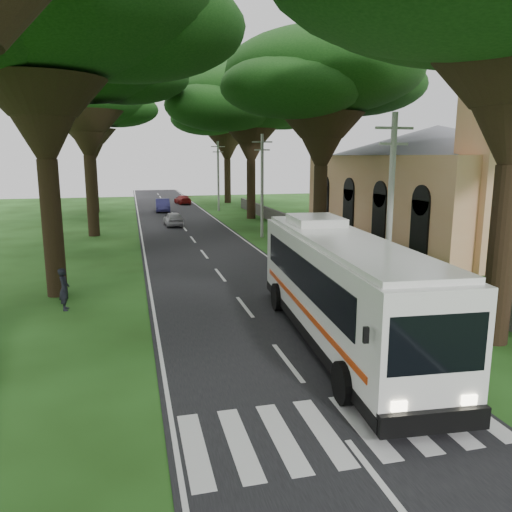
% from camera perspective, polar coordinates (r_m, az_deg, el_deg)
% --- Properties ---
extents(ground, '(140.00, 140.00, 0.00)m').
position_cam_1_polar(ground, '(14.22, 6.14, -15.19)').
color(ground, '#1E3F12').
rests_on(ground, ground).
extents(road, '(8.00, 120.00, 0.04)m').
position_cam_1_polar(road, '(37.72, -7.03, 1.61)').
color(road, black).
rests_on(road, ground).
extents(crosswalk, '(8.00, 3.00, 0.01)m').
position_cam_1_polar(crosswalk, '(12.59, 9.44, -19.03)').
color(crosswalk, silver).
rests_on(crosswalk, ground).
extents(property_wall, '(0.35, 50.00, 1.20)m').
position_cam_1_polar(property_wall, '(38.79, 6.46, 2.78)').
color(property_wall, '#383533').
rests_on(property_wall, ground).
extents(church, '(14.00, 24.00, 11.60)m').
position_cam_1_polar(church, '(40.27, 19.91, 8.66)').
color(church, '#E9A371').
rests_on(church, ground).
extents(pole_near, '(1.60, 0.24, 8.00)m').
position_cam_1_polar(pole_near, '(20.62, 15.07, 4.96)').
color(pole_near, gray).
rests_on(pole_near, ground).
extents(pole_mid, '(1.60, 0.24, 8.00)m').
position_cam_1_polar(pole_mid, '(39.26, 0.70, 8.21)').
color(pole_mid, gray).
rests_on(pole_mid, ground).
extents(pole_far, '(1.60, 0.24, 8.00)m').
position_cam_1_polar(pole_far, '(58.80, -4.34, 9.22)').
color(pole_far, gray).
rests_on(pole_far, ground).
extents(tree_l_mida, '(15.38, 15.38, 16.02)m').
position_cam_1_polar(tree_l_mida, '(24.97, -24.03, 25.08)').
color(tree_l_mida, black).
rests_on(tree_l_mida, ground).
extents(tree_l_midb, '(13.61, 13.61, 16.04)m').
position_cam_1_polar(tree_l_midb, '(42.53, -19.11, 19.73)').
color(tree_l_midb, black).
rests_on(tree_l_midb, ground).
extents(tree_l_far, '(12.73, 12.73, 14.84)m').
position_cam_1_polar(tree_l_far, '(60.30, -18.57, 16.12)').
color(tree_l_far, black).
rests_on(tree_l_far, ground).
extents(tree_r_mida, '(12.83, 12.83, 14.37)m').
position_cam_1_polar(tree_r_mida, '(34.65, 7.69, 19.76)').
color(tree_r_mida, black).
rests_on(tree_r_mida, ground).
extents(tree_r_midb, '(15.76, 15.76, 15.43)m').
position_cam_1_polar(tree_r_midb, '(51.64, -0.58, 17.65)').
color(tree_r_midb, black).
rests_on(tree_r_midb, ground).
extents(tree_r_far, '(13.91, 13.91, 15.11)m').
position_cam_1_polar(tree_r_far, '(69.37, -3.36, 16.03)').
color(tree_r_far, black).
rests_on(tree_r_far, ground).
extents(coach_bus, '(3.67, 12.74, 3.71)m').
position_cam_1_polar(coach_bus, '(17.20, 9.60, -3.43)').
color(coach_bus, white).
rests_on(coach_bus, ground).
extents(distant_car_a, '(1.75, 3.92, 1.31)m').
position_cam_1_polar(distant_car_a, '(46.55, -9.44, 4.23)').
color(distant_car_a, '#98979C').
rests_on(distant_car_a, road).
extents(distant_car_b, '(1.71, 4.53, 1.48)m').
position_cam_1_polar(distant_car_b, '(58.89, -10.61, 5.74)').
color(distant_car_b, '#242250').
rests_on(distant_car_b, road).
extents(distant_car_c, '(2.18, 4.23, 1.17)m').
position_cam_1_polar(distant_car_c, '(67.91, -8.37, 6.40)').
color(distant_car_c, maroon).
rests_on(distant_car_c, road).
extents(pedestrian, '(0.46, 0.68, 1.79)m').
position_cam_1_polar(pedestrian, '(22.29, -21.06, -3.56)').
color(pedestrian, black).
rests_on(pedestrian, ground).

